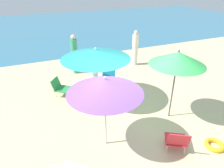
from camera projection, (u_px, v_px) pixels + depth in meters
ground_plane at (131, 123)px, 5.90m from camera, size 40.00×40.00×0.00m
sea_water at (54, 27)px, 17.40m from camera, size 40.00×16.00×0.01m
umbrella_green at (178, 58)px, 5.37m from camera, size 1.50×1.50×2.10m
umbrella_teal at (96, 54)px, 6.26m from camera, size 2.17×2.17×1.88m
umbrella_purple at (105, 86)px, 4.43m from camera, size 1.72×1.72×1.89m
beach_chair_b at (60, 87)px, 7.19m from camera, size 0.77×0.75×0.62m
beach_chair_c at (108, 77)px, 8.05m from camera, size 0.71×0.73×0.52m
beach_chair_d at (177, 140)px, 4.83m from camera, size 0.73×0.75×0.66m
person_a at (93, 73)px, 7.86m from camera, size 0.53×0.39×0.96m
person_b at (75, 54)px, 8.67m from camera, size 0.28×0.28×1.69m
person_c at (135, 48)px, 9.53m from camera, size 0.30×0.30×1.65m
swim_ring at (215, 145)px, 5.06m from camera, size 0.48×0.48×0.11m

